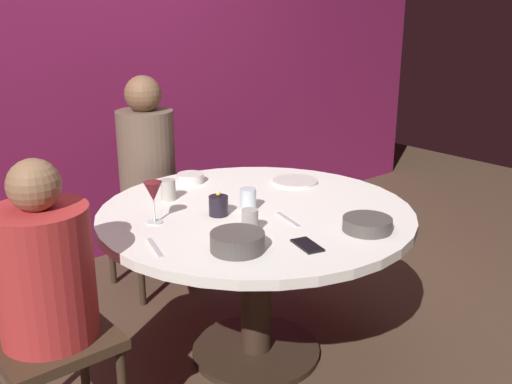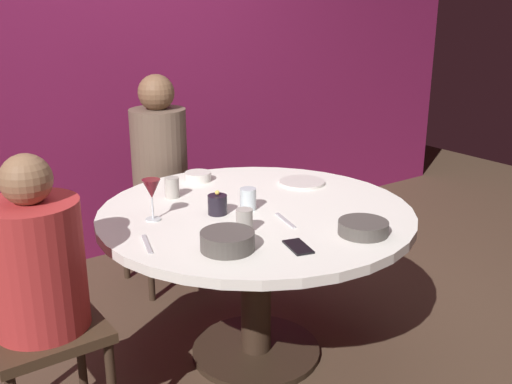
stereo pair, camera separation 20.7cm
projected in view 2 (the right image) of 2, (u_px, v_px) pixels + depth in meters
name	position (u px, v px, depth m)	size (l,w,h in m)	color
ground_plane	(256.00, 353.00, 2.82)	(8.00, 8.00, 0.00)	#4C3828
back_wall	(109.00, 50.00, 3.61)	(6.00, 0.10, 2.60)	maroon
dining_table	(256.00, 240.00, 2.64)	(1.37, 1.37, 0.72)	white
seated_diner_left	(37.00, 270.00, 2.08)	(0.40, 0.40, 1.11)	#3F2D1E
seated_diner_back	(160.00, 160.00, 3.30)	(0.40, 0.40, 1.22)	#3F2D1E
candle_holder	(217.00, 204.00, 2.52)	(0.08, 0.08, 0.11)	black
wine_glass	(152.00, 191.00, 2.43)	(0.08, 0.08, 0.18)	silver
dinner_plate	(302.00, 182.00, 2.95)	(0.22, 0.22, 0.01)	silver
cell_phone	(298.00, 247.00, 2.19)	(0.07, 0.14, 0.01)	black
bowl_serving_large	(363.00, 228.00, 2.31)	(0.20, 0.20, 0.05)	#4C4742
bowl_salad_center	(227.00, 241.00, 2.17)	(0.20, 0.20, 0.07)	#4C4742
bowl_small_white	(198.00, 176.00, 2.99)	(0.13, 0.13, 0.05)	silver
cup_near_candle	(244.00, 221.00, 2.33)	(0.07, 0.07, 0.09)	#B2ADA3
cup_by_left_diner	(172.00, 188.00, 2.73)	(0.07, 0.07, 0.10)	#B2ADA3
cup_by_right_diner	(248.00, 199.00, 2.58)	(0.07, 0.07, 0.10)	silver
fork_near_plate	(147.00, 244.00, 2.22)	(0.02, 0.18, 0.01)	#B7B7BC
knife_near_plate	(286.00, 220.00, 2.46)	(0.02, 0.18, 0.01)	#B7B7BC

